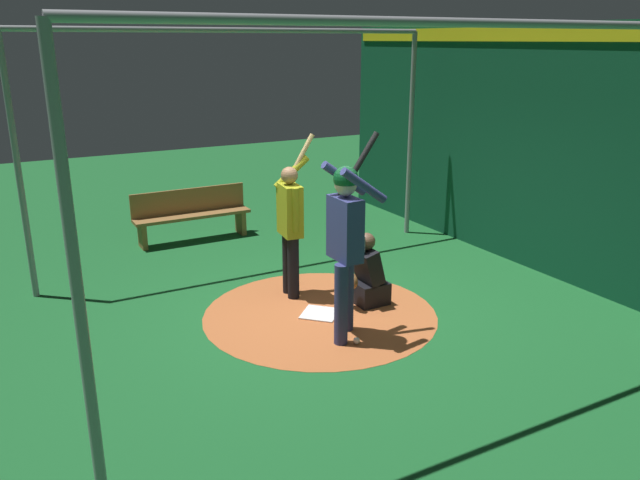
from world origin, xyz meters
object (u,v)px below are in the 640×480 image
home_plate (320,313)px  catcher (367,276)px  batter (346,234)px  baseball_0 (357,341)px  visitor (291,222)px  bench (191,213)px

home_plate → catcher: 0.76m
batter → baseball_0: bearing=92.2°
batter → visitor: size_ratio=1.09×
catcher → baseball_0: size_ratio=12.60×
home_plate → bench: size_ratio=0.22×
visitor → baseball_0: bearing=97.0°
catcher → visitor: 1.18m
catcher → visitor: (0.71, -0.71, 0.62)m
home_plate → bench: (0.41, -3.68, 0.44)m
bench → batter: bearing=94.9°
batter → bench: batter is taller
home_plate → visitor: 1.22m
home_plate → baseball_0: bearing=88.2°
home_plate → visitor: (0.03, -0.73, 0.98)m
bench → home_plate: bearing=96.4°
home_plate → batter: size_ratio=0.19×
visitor → baseball_0: (0.00, 1.61, -0.94)m
home_plate → bench: bench is taller
visitor → bench: (0.38, -2.95, -0.54)m
visitor → batter: bearing=96.6°
bench → baseball_0: (-0.38, 4.57, -0.41)m
home_plate → batter: (0.04, 0.64, 1.19)m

